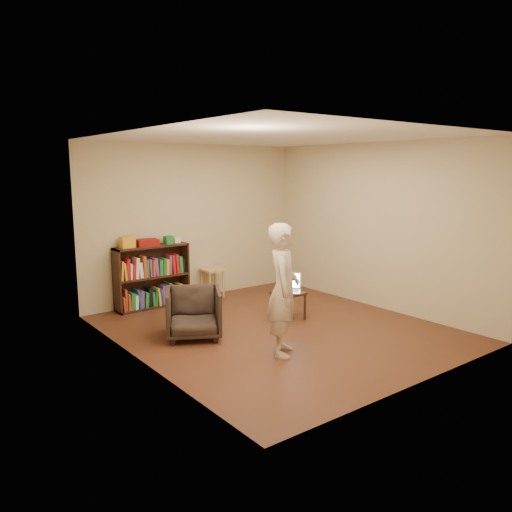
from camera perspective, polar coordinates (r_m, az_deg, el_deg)
floor at (r=6.99m, az=2.49°, el=-8.33°), size 4.50×4.50×0.00m
ceiling at (r=6.65m, az=2.67°, el=13.46°), size 4.50×4.50×0.00m
wall_back at (r=8.54m, az=-7.14°, el=3.87°), size 4.00×0.00×4.00m
wall_left at (r=5.64m, az=-13.24°, el=0.61°), size 0.00×4.50×4.50m
wall_right at (r=8.11m, az=13.52°, el=3.36°), size 0.00×4.50×4.50m
bookshelf at (r=8.14m, az=-11.80°, el=-2.71°), size 1.20×0.30×1.00m
box_yellow at (r=7.86m, az=-14.49°, el=1.55°), size 0.22×0.16×0.17m
red_cloth at (r=7.96m, az=-12.30°, el=1.50°), size 0.36×0.28×0.11m
box_green at (r=8.14m, az=-9.97°, el=1.82°), size 0.13×0.13×0.13m
box_white at (r=8.25m, az=-9.04°, el=1.79°), size 0.11×0.11×0.08m
stool at (r=8.60m, az=-5.01°, el=-2.09°), size 0.35×0.35×0.50m
armchair at (r=6.62m, az=-7.14°, el=-6.48°), size 0.96×0.97×0.66m
side_table at (r=7.36m, az=3.70°, el=-4.63°), size 0.40×0.40×0.41m
laptop at (r=7.36m, az=3.72°, el=-3.58°), size 0.48×0.48×0.27m
person at (r=5.88m, az=3.15°, el=-3.85°), size 0.67×0.68×1.58m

